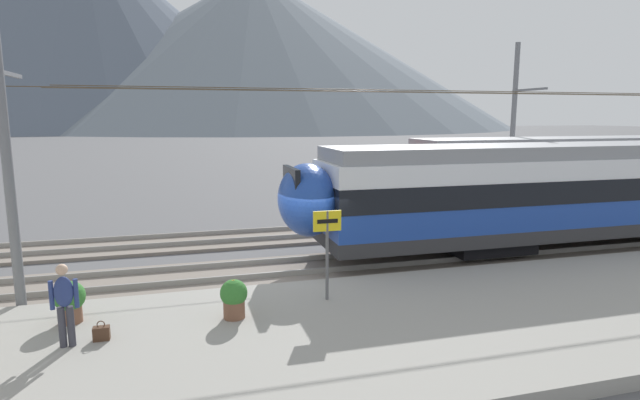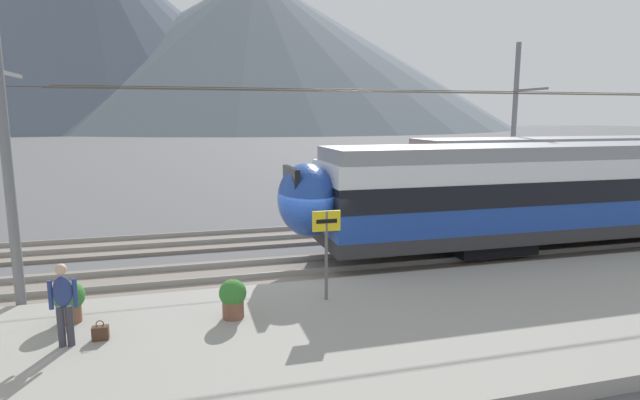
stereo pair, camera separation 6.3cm
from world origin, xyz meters
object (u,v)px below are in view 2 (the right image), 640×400
Objects in this scene: catenary_mast_far_side at (516,127)px; potted_plant_platform_edge at (69,299)px; catenary_mast_west at (6,140)px; potted_plant_by_shelter at (233,296)px; platform_sign at (326,235)px; handbag_beside_passenger at (100,333)px; passenger_walking at (63,301)px.

catenary_mast_far_side is 43.35× the size of potted_plant_platform_edge.
catenary_mast_west is 1.00× the size of catenary_mast_far_side.
catenary_mast_far_side is 45.40× the size of potted_plant_by_shelter.
platform_sign reaches higher than handbag_beside_passenger.
potted_plant_platform_edge is (1.44, -1.79, -3.42)m from catenary_mast_west.
catenary_mast_west is at bearing 153.27° from potted_plant_by_shelter.
potted_plant_by_shelter is (2.73, 0.45, 0.35)m from handbag_beside_passenger.
passenger_walking is at bearing -62.28° from catenary_mast_west.
passenger_walking reaches higher than potted_plant_by_shelter.
handbag_beside_passenger is 1.44m from potted_plant_platform_edge.
catenary_mast_west is 18.06× the size of platform_sign.
catenary_mast_far_side is at bearing 35.36° from potted_plant_by_shelter.
passenger_walking is at bearing -148.59° from catenary_mast_far_side.
passenger_walking is 1.35m from potted_plant_platform_edge.
platform_sign reaches higher than potted_plant_platform_edge.
catenary_mast_west is 97.32× the size of handbag_beside_passenger.
catenary_mast_far_side is 16.07m from platform_sign.
potted_plant_by_shelter is at bearing -11.35° from potted_plant_platform_edge.
catenary_mast_far_side reaches higher than passenger_walking.
catenary_mast_far_side is at bearing 38.62° from platform_sign.
catenary_mast_far_side reaches higher than potted_plant_by_shelter.
platform_sign is at bearing 11.24° from handbag_beside_passenger.
catenary_mast_west reaches higher than platform_sign.
catenary_mast_west is at bearing 117.72° from passenger_walking.
passenger_walking is 1.89× the size of potted_plant_by_shelter.
platform_sign is 2.40× the size of potted_plant_platform_edge.
potted_plant_by_shelter is at bearing -144.64° from catenary_mast_far_side.
passenger_walking is at bearing -170.22° from potted_plant_by_shelter.
platform_sign is 5.39× the size of handbag_beside_passenger.
platform_sign is at bearing 11.27° from passenger_walking.
catenary_mast_west is at bearing 165.16° from platform_sign.
passenger_walking is 1.81× the size of potted_plant_platform_edge.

